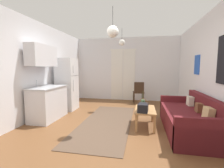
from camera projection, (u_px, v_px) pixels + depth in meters
name	position (u px, v px, depth m)	size (l,w,h in m)	color
ground_plane	(108.00, 135.00, 3.41)	(4.95, 7.90, 0.10)	brown
wall_back	(126.00, 69.00, 6.88)	(4.55, 0.13, 2.70)	silver
wall_left	(16.00, 70.00, 3.69)	(0.12, 7.50, 2.70)	silver
area_rug	(107.00, 122.00, 4.09)	(1.23, 3.14, 0.01)	brown
couch	(190.00, 119.00, 3.48)	(0.91, 2.06, 0.80)	#5B191E
coffee_table	(145.00, 112.00, 3.78)	(0.47, 0.86, 0.43)	#B27F4C
bamboo_vase	(143.00, 104.00, 3.90)	(0.09, 0.09, 0.42)	#47704C
handbag	(143.00, 108.00, 3.52)	(0.25, 0.33, 0.30)	black
refrigerator	(67.00, 84.00, 5.27)	(0.61, 0.60, 1.72)	white
kitchen_counter	(47.00, 92.00, 4.29)	(0.60, 1.13, 2.02)	silver
accent_chair	(139.00, 91.00, 6.22)	(0.48, 0.46, 0.86)	#382619
pendant_lamp_near	(113.00, 32.00, 3.35)	(0.25, 0.25, 0.65)	black
pendant_lamp_far	(122.00, 43.00, 5.19)	(0.20, 0.20, 0.56)	black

